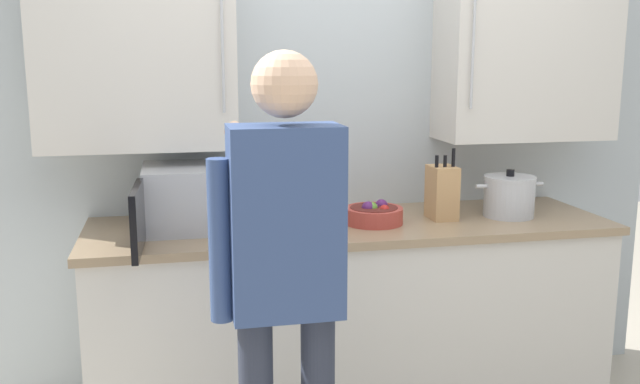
% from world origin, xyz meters
% --- Properties ---
extents(back_wall_tiled, '(3.36, 0.44, 2.81)m').
position_xyz_m(back_wall_tiled, '(0.00, 1.14, 1.48)').
color(back_wall_tiled, '#B2BCC1').
rests_on(back_wall_tiled, ground_plane).
extents(counter_unit, '(2.28, 0.69, 0.92)m').
position_xyz_m(counter_unit, '(0.00, 0.82, 0.46)').
color(counter_unit, beige).
rests_on(counter_unit, ground_plane).
extents(microwave_oven, '(0.53, 0.76, 0.26)m').
position_xyz_m(microwave_oven, '(-0.65, 0.86, 1.05)').
color(microwave_oven, '#B7BABF').
rests_on(microwave_oven, counter_unit).
extents(fruit_bowl, '(0.25, 0.25, 0.10)m').
position_xyz_m(fruit_bowl, '(0.09, 0.78, 0.97)').
color(fruit_bowl, '#AD3D33').
rests_on(fruit_bowl, counter_unit).
extents(stock_pot, '(0.33, 0.23, 0.22)m').
position_xyz_m(stock_pot, '(0.73, 0.78, 1.02)').
color(stock_pot, '#B7BABF').
rests_on(stock_pot, counter_unit).
extents(knife_block, '(0.11, 0.15, 0.32)m').
position_xyz_m(knife_block, '(0.41, 0.80, 1.04)').
color(knife_block, tan).
rests_on(knife_block, counter_unit).
extents(thermos_flask, '(0.09, 0.09, 0.27)m').
position_xyz_m(thermos_flask, '(-0.18, 0.83, 1.06)').
color(thermos_flask, '#B7BABF').
rests_on(thermos_flask, counter_unit).
extents(person_figure, '(0.44, 0.61, 1.66)m').
position_xyz_m(person_figure, '(-0.43, -0.01, 0.99)').
color(person_figure, '#282D3D').
rests_on(person_figure, ground_plane).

